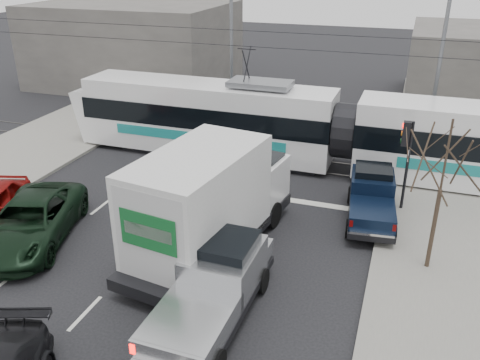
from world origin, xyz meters
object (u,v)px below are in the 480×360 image
(street_lamp_near, at_px, (437,51))
(silver_pickup, at_px, (215,284))
(tram, at_px, (344,132))
(box_truck, at_px, (210,202))
(navy_pickup, at_px, (372,196))
(green_car, at_px, (30,221))
(bare_tree, at_px, (445,163))
(street_lamp_far, at_px, (228,33))
(traffic_signal, at_px, (406,147))

(street_lamp_near, distance_m, silver_pickup, 17.18)
(tram, xyz_separation_m, box_truck, (-3.18, -8.62, 0.00))
(navy_pickup, bearing_deg, green_car, -159.52)
(bare_tree, xyz_separation_m, street_lamp_far, (-11.79, 13.50, 1.32))
(silver_pickup, xyz_separation_m, green_car, (-7.69, 1.63, -0.25))
(navy_pickup, xyz_separation_m, green_car, (-11.26, -5.68, -0.14))
(traffic_signal, distance_m, box_truck, 7.99)
(bare_tree, distance_m, traffic_signal, 4.28)
(street_lamp_near, bearing_deg, traffic_signal, -96.41)
(traffic_signal, relative_size, box_truck, 0.45)
(navy_pickup, height_order, green_car, navy_pickup)
(bare_tree, relative_size, box_truck, 0.62)
(silver_pickup, bearing_deg, traffic_signal, 62.14)
(tram, distance_m, silver_pickup, 11.82)
(bare_tree, relative_size, tram, 0.19)
(green_car, bearing_deg, traffic_signal, 11.32)
(street_lamp_far, height_order, silver_pickup, street_lamp_far)
(street_lamp_near, xyz_separation_m, street_lamp_far, (-11.50, 2.00, 0.00))
(silver_pickup, distance_m, green_car, 7.86)
(street_lamp_near, distance_m, tram, 6.36)
(traffic_signal, height_order, street_lamp_far, street_lamp_far)
(traffic_signal, relative_size, street_lamp_far, 0.40)
(traffic_signal, height_order, navy_pickup, traffic_signal)
(street_lamp_far, height_order, green_car, street_lamp_far)
(traffic_signal, bearing_deg, silver_pickup, -118.95)
(bare_tree, height_order, green_car, bare_tree)
(bare_tree, xyz_separation_m, traffic_signal, (-1.13, 4.00, -1.05))
(navy_pickup, bearing_deg, street_lamp_far, 126.38)
(traffic_signal, height_order, silver_pickup, traffic_signal)
(bare_tree, relative_size, green_car, 0.88)
(street_lamp_near, xyz_separation_m, box_truck, (-6.80, -12.76, -3.20))
(navy_pickup, bearing_deg, tram, 105.90)
(bare_tree, distance_m, tram, 8.54)
(box_truck, bearing_deg, bare_tree, 18.51)
(tram, bearing_deg, street_lamp_far, 142.55)
(traffic_signal, bearing_deg, street_lamp_near, 83.59)
(street_lamp_near, relative_size, silver_pickup, 1.56)
(street_lamp_far, bearing_deg, street_lamp_near, -9.87)
(silver_pickup, bearing_deg, navy_pickup, 65.03)
(bare_tree, bearing_deg, box_truck, -169.90)
(tram, relative_size, box_truck, 3.28)
(street_lamp_far, relative_size, box_truck, 1.12)
(bare_tree, xyz_separation_m, silver_pickup, (-5.71, -4.29, -2.76))
(street_lamp_far, bearing_deg, navy_pickup, -47.32)
(navy_pickup, bearing_deg, box_truck, -145.37)
(street_lamp_near, distance_m, green_car, 19.77)
(street_lamp_near, height_order, tram, street_lamp_near)
(navy_pickup, distance_m, green_car, 12.62)
(street_lamp_near, relative_size, tram, 0.34)
(street_lamp_far, bearing_deg, green_car, -95.70)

